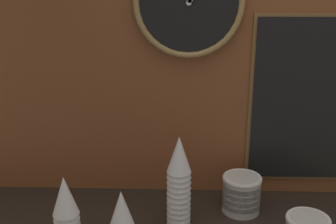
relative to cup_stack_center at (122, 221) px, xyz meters
name	(u,v)px	position (x,y,z in m)	size (l,w,h in m)	color
wall_tiled_back	(156,49)	(0.08, 0.38, 0.43)	(1.60, 0.03, 1.05)	brown
cup_stack_center	(122,221)	(0.00, 0.00, 0.00)	(0.08, 0.08, 0.19)	white
cup_stack_center_left	(66,213)	(-0.16, 0.01, 0.02)	(0.08, 0.08, 0.23)	white
cup_stack_center_right	(179,181)	(0.16, 0.14, 0.05)	(0.08, 0.08, 0.30)	white
bowl_stack_right	(241,193)	(0.37, 0.23, -0.03)	(0.13, 0.13, 0.13)	beige
wall_clock	(189,2)	(0.19, 0.35, 0.58)	(0.36, 0.03, 0.36)	black
menu_board	(315,101)	(0.62, 0.36, 0.26)	(0.45, 0.01, 0.59)	olive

